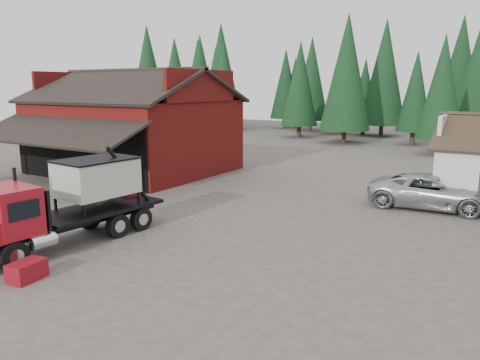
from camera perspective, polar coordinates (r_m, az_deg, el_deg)
The scene contains 9 objects.
ground at distance 20.04m, azimuth -9.94°, elevation -6.13°, with size 120.00×120.00×0.00m, color #4D453D.
red_barn at distance 34.05m, azimuth -12.89°, elevation 5.56°, with size 12.80×13.63×7.18m.
conifer_backdrop at distance 57.93m, azimuth 18.92°, elevation 4.84°, with size 76.00×16.00×16.00m, color black, non-canonical shape.
near_pine_a at distance 54.71m, azimuth -7.89°, elevation 11.70°, with size 4.40×4.40×11.40m.
near_pine_b at distance 44.70m, azimuth 23.43°, elevation 10.35°, with size 3.96×3.96×10.40m.
near_pine_d at distance 51.06m, azimuth 12.88°, elevation 12.69°, with size 5.28×5.28×13.40m.
feed_truck at distance 18.96m, azimuth -20.30°, elevation -2.36°, with size 2.81×8.20×3.63m.
silver_car at distance 25.00m, azimuth 22.39°, elevation -1.33°, with size 2.80×6.06×1.69m, color #AFB1B7.
equip_box at distance 16.32m, azimuth -24.55°, elevation -10.02°, with size 0.70×1.10×0.60m, color maroon.
Camera 1 is at (12.85, -14.17, 5.96)m, focal length 35.00 mm.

